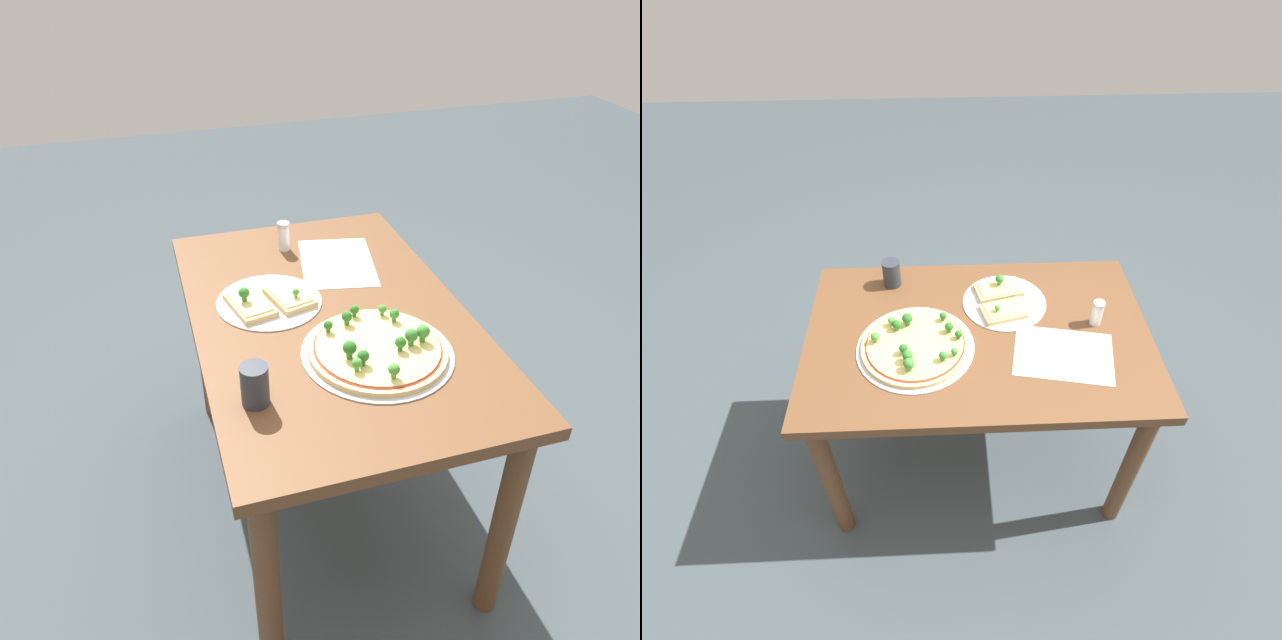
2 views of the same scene
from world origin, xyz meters
TOP-DOWN VIEW (x-y plane):
  - ground_plane at (0.00, 0.00)m, footprint 8.00×8.00m
  - dining_table at (0.00, 0.00)m, footprint 1.12×0.72m
  - pizza_tray_whole at (0.20, 0.06)m, footprint 0.37×0.37m
  - pizza_tray_slice at (-0.09, -0.14)m, footprint 0.29×0.29m
  - drinking_cup at (0.29, -0.26)m, footprint 0.06×0.06m
  - condiment_shaker at (-0.39, -0.03)m, footprint 0.04×0.04m
  - paper_menu at (-0.26, 0.11)m, footprint 0.34×0.27m

SIDE VIEW (x-z plane):
  - ground_plane at x=0.00m, z-range 0.00..0.00m
  - dining_table at x=0.00m, z-range 0.25..0.96m
  - paper_menu at x=-0.26m, z-range 0.71..0.71m
  - pizza_tray_slice at x=-0.09m, z-range 0.69..0.75m
  - pizza_tray_whole at x=0.20m, z-range 0.69..0.76m
  - condiment_shaker at x=-0.39m, z-range 0.71..0.80m
  - drinking_cup at x=0.29m, z-range 0.71..0.81m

